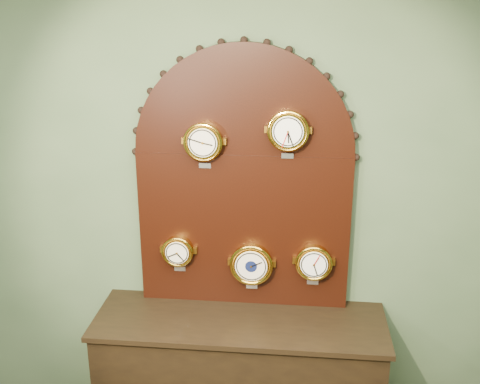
# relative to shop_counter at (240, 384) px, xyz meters

# --- Properties ---
(wall_back) EXTENTS (4.00, 0.00, 4.00)m
(wall_back) POSITION_rel_shop_counter_xyz_m (0.00, 0.27, 1.00)
(wall_back) COLOR #485E40
(wall_back) RESTS_ON ground
(shop_counter) EXTENTS (1.60, 0.50, 0.80)m
(shop_counter) POSITION_rel_shop_counter_xyz_m (0.00, 0.00, 0.00)
(shop_counter) COLOR black
(shop_counter) RESTS_ON ground_plane
(display_board) EXTENTS (1.26, 0.06, 1.53)m
(display_board) POSITION_rel_shop_counter_xyz_m (0.00, 0.22, 1.23)
(display_board) COLOR black
(display_board) RESTS_ON shop_counter
(roman_clock) EXTENTS (0.21, 0.08, 0.26)m
(roman_clock) POSITION_rel_shop_counter_xyz_m (-0.21, 0.15, 1.41)
(roman_clock) COLOR gold
(roman_clock) RESTS_ON display_board
(arabic_clock) EXTENTS (0.22, 0.08, 0.27)m
(arabic_clock) POSITION_rel_shop_counter_xyz_m (0.24, 0.15, 1.48)
(arabic_clock) COLOR gold
(arabic_clock) RESTS_ON display_board
(hygrometer) EXTENTS (0.18, 0.08, 0.23)m
(hygrometer) POSITION_rel_shop_counter_xyz_m (-0.37, 0.15, 0.76)
(hygrometer) COLOR gold
(hygrometer) RESTS_ON display_board
(barometer) EXTENTS (0.25, 0.08, 0.30)m
(barometer) POSITION_rel_shop_counter_xyz_m (0.05, 0.15, 0.70)
(barometer) COLOR gold
(barometer) RESTS_ON display_board
(tide_clock) EXTENTS (0.21, 0.08, 0.26)m
(tide_clock) POSITION_rel_shop_counter_xyz_m (0.40, 0.15, 0.73)
(tide_clock) COLOR gold
(tide_clock) RESTS_ON display_board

